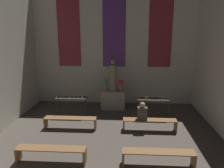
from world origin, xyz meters
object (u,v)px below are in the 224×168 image
Objects in this scene: flower_vase_right at (121,84)px; candle_rack_right at (153,102)px; flower_vase_left at (105,84)px; candle_rack_left at (71,100)px; pew_third_left at (51,152)px; pew_third_right at (158,155)px; altar at (113,100)px; statue at (113,77)px; person_seated at (142,112)px; pew_back_right at (150,123)px; pew_back_left at (70,121)px.

candle_rack_right is (1.39, -1.06, -0.50)m from flower_vase_right.
flower_vase_left is 0.40× the size of candle_rack_left.
candle_rack_left is 0.67× the size of pew_third_left.
candle_rack_right is 0.67× the size of pew_third_right.
altar is 1.12m from statue.
flower_vase_left is 1.82m from candle_rack_left.
pew_third_left is 2.97× the size of person_seated.
flower_vase_right is 2.76m from pew_back_right.
flower_vase_left reaches higher than pew_back_right.
candle_rack_right is at bearing 0.01° from candle_rack_left.
flower_vase_right reaches higher than candle_rack_left.
altar is 0.76× the size of statue.
person_seated is (2.96, -1.28, 0.00)m from candle_rack_left.
statue reaches higher than altar.
statue reaches higher than pew_back_left.
statue is 2.21m from candle_rack_left.
flower_vase_left is (-0.36, -0.00, -0.34)m from statue.
pew_back_right is at bearing -101.48° from candle_rack_right.
flower_vase_right is at bearing 51.71° from pew_back_left.
person_seated is (0.85, -2.35, -0.50)m from flower_vase_right.
candle_rack_left is 1.37m from pew_back_left.
pew_back_left is at bearing 180.00° from pew_back_right.
candle_rack_left is at bearing -153.27° from flower_vase_right.
person_seated is at bearing -62.74° from statue.
person_seated is at bearing 97.30° from pew_third_right.
pew_back_left is (0.26, -1.28, -0.40)m from candle_rack_left.
pew_third_left is at bearing -108.16° from altar.
candle_rack_left is (-1.39, -1.06, -0.50)m from flower_vase_left.
person_seated is at bearing -0.00° from pew_back_left.
person_seated is (1.21, -2.35, -0.83)m from statue.
pew_third_left is 1.00× the size of pew_back_left.
flower_vase_right is at bearing 103.96° from pew_third_right.
flower_vase_right reaches higher than pew_back_left.
flower_vase_left is at bearing 153.32° from candle_rack_right.
candle_rack_left is 0.67× the size of pew_back_left.
candle_rack_left is 3.23m from person_seated.
pew_back_left is at bearing -115.70° from flower_vase_left.
candle_rack_right is (2.11, -1.06, -0.50)m from flower_vase_left.
statue is 0.74× the size of pew_back_right.
pew_third_left is 2.20m from pew_back_left.
pew_back_right is 0.49m from person_seated.
pew_back_right is at bearing -51.71° from flower_vase_left.
altar is at bearing 180.00° from flower_vase_right.
candle_rack_left reaches higher than pew_third_right.
pew_back_left is at bearing 180.00° from person_seated.
statue is 0.50m from flower_vase_left.
flower_vase_right is 0.79× the size of person_seated.
pew_third_left is 3.71m from pew_back_right.
flower_vase_left is 2.42m from candle_rack_right.
statue is 2.21m from candle_rack_right.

